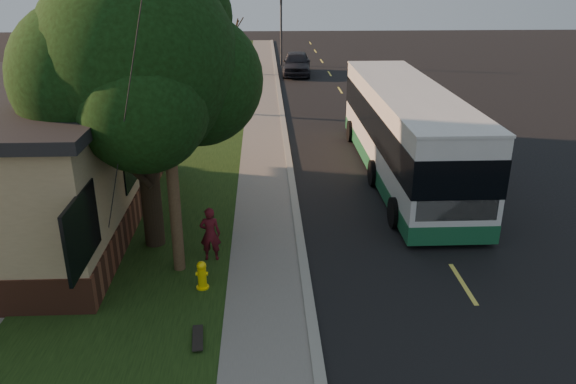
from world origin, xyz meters
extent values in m
plane|color=black|center=(0.00, 0.00, 0.00)|extent=(120.00, 120.00, 0.00)
cube|color=black|center=(4.00, 10.00, 0.01)|extent=(8.00, 80.00, 0.01)
cube|color=gray|center=(0.00, 10.00, 0.06)|extent=(0.25, 80.00, 0.12)
cube|color=slate|center=(-1.00, 10.00, 0.04)|extent=(2.00, 80.00, 0.08)
cube|color=black|center=(-4.50, 10.00, 0.04)|extent=(5.00, 80.00, 0.07)
cylinder|color=yellow|center=(-2.60, 0.00, 0.35)|extent=(0.22, 0.22, 0.55)
sphere|color=yellow|center=(-2.60, 0.00, 0.69)|extent=(0.24, 0.24, 0.24)
cylinder|color=yellow|center=(-2.60, 0.00, 0.47)|extent=(0.30, 0.10, 0.10)
cylinder|color=yellow|center=(-2.60, 0.00, 0.47)|extent=(0.10, 0.18, 0.10)
cylinder|color=yellow|center=(-2.60, 0.00, 0.09)|extent=(0.32, 0.32, 0.04)
cylinder|color=#473321|center=(-3.30, 1.00, 4.57)|extent=(0.30, 0.30, 9.00)
cylinder|color=#2D2D30|center=(-4.20, -0.10, 3.80)|extent=(2.52, 3.21, 7.60)
cylinder|color=black|center=(-4.20, 2.50, 2.07)|extent=(0.56, 0.56, 4.00)
sphere|color=black|center=(-4.20, 2.50, 5.27)|extent=(5.20, 5.20, 5.20)
sphere|color=black|center=(-2.80, 3.10, 4.67)|extent=(3.60, 3.60, 3.60)
sphere|color=black|center=(-5.40, 2.10, 4.97)|extent=(3.80, 3.80, 3.80)
sphere|color=black|center=(-3.90, 1.20, 4.37)|extent=(3.20, 3.20, 3.20)
sphere|color=black|center=(-4.80, 3.90, 5.67)|extent=(3.40, 3.40, 3.40)
sphere|color=black|center=(-3.30, 3.70, 6.27)|extent=(3.00, 3.00, 3.00)
cylinder|color=black|center=(-3.50, 18.00, 1.72)|extent=(0.24, 0.24, 3.30)
cylinder|color=black|center=(-3.50, 18.00, 3.37)|extent=(1.38, 0.57, 2.01)
cylinder|color=black|center=(-3.50, 18.00, 3.37)|extent=(0.74, 1.21, 1.58)
cylinder|color=black|center=(-3.50, 18.00, 3.37)|extent=(0.65, 1.05, 1.95)
cylinder|color=black|center=(-3.50, 18.00, 3.37)|extent=(1.28, 0.53, 1.33)
cylinder|color=black|center=(-3.50, 18.00, 3.37)|extent=(0.75, 1.21, 1.70)
cylinder|color=black|center=(-3.00, 30.00, 1.58)|extent=(0.24, 0.24, 3.03)
cylinder|color=black|center=(-3.00, 30.00, 3.10)|extent=(1.38, 0.57, 2.01)
cylinder|color=black|center=(-3.00, 30.00, 3.10)|extent=(0.74, 1.21, 1.58)
cylinder|color=black|center=(-3.00, 30.00, 3.10)|extent=(0.65, 1.05, 1.95)
cylinder|color=black|center=(-3.00, 30.00, 3.10)|extent=(1.28, 0.53, 1.33)
cylinder|color=black|center=(-3.00, 30.00, 3.10)|extent=(0.75, 1.21, 1.70)
cylinder|color=#2D2D30|center=(0.50, 34.00, 2.75)|extent=(0.16, 0.16, 5.50)
imported|color=black|center=(0.50, 34.00, 4.50)|extent=(0.18, 0.22, 1.10)
cube|color=silver|center=(4.29, 8.03, 1.93)|extent=(2.60, 12.49, 2.81)
cube|color=#1A5D36|center=(4.29, 8.03, 0.47)|extent=(2.62, 12.51, 0.57)
cube|color=black|center=(4.29, 8.03, 2.13)|extent=(2.64, 12.53, 1.15)
cube|color=black|center=(4.29, 1.81, 1.77)|extent=(2.30, 0.06, 1.67)
cube|color=yellow|center=(4.29, 1.82, 3.18)|extent=(1.67, 0.06, 0.36)
cube|color=#FFF2CC|center=(3.51, 1.80, 0.57)|extent=(0.26, 0.04, 0.16)
cube|color=#FFF2CC|center=(5.07, 1.80, 0.57)|extent=(0.26, 0.04, 0.16)
cube|color=silver|center=(4.29, 8.03, 3.35)|extent=(2.65, 12.54, 0.08)
cylinder|color=black|center=(2.99, 3.44, 0.48)|extent=(0.29, 0.96, 0.96)
cylinder|color=black|center=(5.59, 3.44, 0.48)|extent=(0.29, 0.96, 0.96)
cylinder|color=black|center=(2.99, 6.98, 0.48)|extent=(0.29, 0.96, 0.96)
cylinder|color=black|center=(5.59, 6.98, 0.48)|extent=(0.29, 0.96, 0.96)
cylinder|color=black|center=(2.99, 12.61, 0.48)|extent=(0.29, 0.96, 0.96)
cylinder|color=black|center=(5.59, 12.61, 0.48)|extent=(0.29, 0.96, 0.96)
imported|color=#4C0F17|center=(-2.50, 1.48, 0.84)|extent=(0.56, 0.38, 1.53)
cube|color=black|center=(-2.50, -2.14, 0.14)|extent=(0.31, 0.92, 0.02)
cylinder|color=silver|center=(-2.47, -2.45, 0.10)|extent=(0.21, 0.08, 0.06)
cylinder|color=silver|center=(-2.53, -1.82, 0.10)|extent=(0.21, 0.08, 0.06)
cube|color=black|center=(-7.86, 9.61, 0.58)|extent=(1.56, 1.42, 1.09)
cube|color=black|center=(-7.86, 9.61, 1.16)|extent=(1.62, 1.48, 0.07)
imported|color=black|center=(1.50, 29.80, 0.84)|extent=(2.35, 5.08, 1.68)
camera|label=1|loc=(-1.01, -12.17, 7.53)|focal=35.00mm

